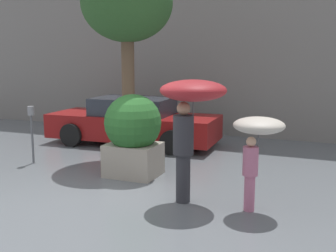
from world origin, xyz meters
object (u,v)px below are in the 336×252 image
planter_box (133,133)px  street_tree (127,6)px  person_child (257,136)px  person_adult (191,105)px  parked_car_near (133,122)px  parking_meter (31,123)px

planter_box → street_tree: (-0.67, 1.10, 2.58)m
person_child → street_tree: bearing=139.3°
planter_box → person_adult: size_ratio=0.81×
planter_box → person_adult: 2.02m
planter_box → person_child: bearing=-21.5°
parked_car_near → street_tree: size_ratio=1.06×
person_child → parking_meter: person_child is taller
person_child → parked_car_near: bearing=129.2°
person_child → parked_car_near: 5.52m
person_adult → street_tree: bearing=115.3°
person_child → planter_box: bearing=150.6°
person_adult → street_tree: street_tree is taller
parked_car_near → street_tree: bearing=-158.6°
planter_box → parked_car_near: (-1.38, 2.70, -0.28)m
planter_box → parked_car_near: planter_box is taller
parked_car_near → parking_meter: size_ratio=3.60×
person_child → parking_meter: bearing=160.8°
planter_box → person_adult: person_adult is taller
parked_car_near → parking_meter: bearing=154.8°
street_tree → parked_car_near: bearing=113.9°
person_adult → street_tree: size_ratio=0.46×
parking_meter → person_adult: bearing=-14.0°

